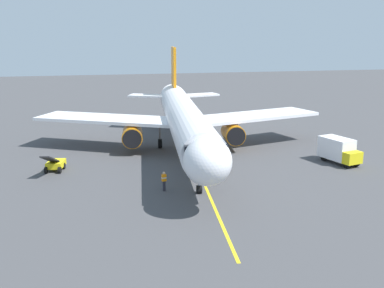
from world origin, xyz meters
The scene contains 6 objects.
ground_plane centered at (0.00, 0.00, 0.00)m, with size 220.00×220.00×0.00m, color #424244.
apron_lead_in_line centered at (1.79, 8.44, 0.01)m, with size 0.24×40.00×0.01m, color yellow.
airplane centered at (1.75, 2.16, 4.00)m, with size 34.52×40.32×11.50m.
ground_crew_marshaller centered at (6.29, 14.51, 0.89)m, with size 0.44×0.32×1.71m.
box_truck_near_nose centered at (-13.05, 10.13, 1.39)m, with size 2.98×4.93×2.62m.
belt_loader_portside centered at (15.67, 6.05, 0.71)m, with size 2.19×4.73×2.32m.
Camera 1 is at (12.78, 51.32, 12.98)m, focal length 42.71 mm.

